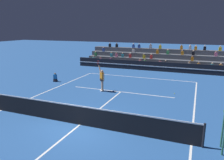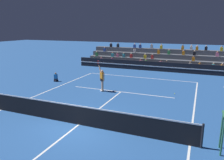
# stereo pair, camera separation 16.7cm
# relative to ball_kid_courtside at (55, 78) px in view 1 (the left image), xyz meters

# --- Properties ---
(ground_plane) EXTENTS (120.00, 120.00, 0.00)m
(ground_plane) POSITION_rel_ball_kid_courtside_xyz_m (6.82, -7.31, -0.33)
(ground_plane) COLOR #285699
(court_lines) EXTENTS (11.10, 23.90, 0.01)m
(court_lines) POSITION_rel_ball_kid_courtside_xyz_m (6.82, -7.31, -0.33)
(court_lines) COLOR white
(court_lines) RESTS_ON ground
(tennis_net) EXTENTS (12.00, 0.10, 1.10)m
(tennis_net) POSITION_rel_ball_kid_courtside_xyz_m (6.82, -7.31, 0.21)
(tennis_net) COLOR black
(tennis_net) RESTS_ON ground
(sponsor_banner_wall) EXTENTS (18.00, 0.26, 1.10)m
(sponsor_banner_wall) POSITION_rel_ball_kid_courtside_xyz_m (6.82, 8.56, 0.22)
(sponsor_banner_wall) COLOR black
(sponsor_banner_wall) RESTS_ON ground
(bleacher_stand) EXTENTS (17.31, 3.80, 2.83)m
(bleacher_stand) POSITION_rel_ball_kid_courtside_xyz_m (6.82, 11.73, 0.51)
(bleacher_stand) COLOR #4C515B
(bleacher_stand) RESTS_ON ground
(ball_kid_courtside) EXTENTS (0.30, 0.36, 0.84)m
(ball_kid_courtside) POSITION_rel_ball_kid_courtside_xyz_m (0.00, 0.00, 0.00)
(ball_kid_courtside) COLOR black
(ball_kid_courtside) RESTS_ON ground
(tennis_player) EXTENTS (0.91, 0.75, 2.45)m
(tennis_player) POSITION_rel_ball_kid_courtside_xyz_m (5.35, -1.24, 0.66)
(tennis_player) COLOR tan
(tennis_player) RESTS_ON ground
(tennis_ball) EXTENTS (0.07, 0.07, 0.07)m
(tennis_ball) POSITION_rel_ball_kid_courtside_xyz_m (10.81, 0.09, -0.30)
(tennis_ball) COLOR #C6DB33
(tennis_ball) RESTS_ON ground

